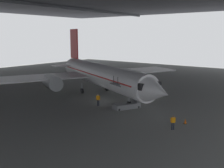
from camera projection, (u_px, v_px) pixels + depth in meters
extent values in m
plane|color=slate|center=(107.00, 100.00, 41.99)|extent=(110.00, 110.00, 0.00)
cylinder|color=white|center=(101.00, 75.00, 45.13)|extent=(14.87, 26.38, 3.67)
cone|color=white|center=(156.00, 92.00, 31.74)|extent=(5.12, 5.51, 3.60)
cube|color=black|center=(145.00, 85.00, 33.68)|extent=(3.92, 3.65, 0.81)
cone|color=white|center=(71.00, 64.00, 58.45)|extent=(5.31, 6.65, 3.12)
cube|color=red|center=(74.00, 44.00, 55.63)|extent=(1.91, 3.74, 6.01)
cube|color=white|center=(88.00, 64.00, 56.69)|extent=(5.51, 4.70, 0.16)
cube|color=white|center=(64.00, 66.00, 54.35)|extent=(5.51, 4.70, 0.16)
cube|color=white|center=(135.00, 71.00, 53.39)|extent=(16.75, 12.53, 0.24)
cylinder|color=#9EA3A8|center=(132.00, 76.00, 50.92)|extent=(4.08, 5.29, 2.28)
cube|color=white|center=(38.00, 78.00, 44.73)|extent=(16.75, 12.53, 0.24)
cylinder|color=#9EA3A8|center=(52.00, 82.00, 43.94)|extent=(4.08, 5.29, 2.28)
cube|color=red|center=(101.00, 73.00, 45.08)|extent=(14.09, 24.60, 0.16)
cylinder|color=#9EA3A8|center=(129.00, 99.00, 37.50)|extent=(0.20, 0.20, 1.15)
cylinder|color=black|center=(129.00, 104.00, 37.64)|extent=(0.65, 0.94, 0.90)
cylinder|color=#9EA3A8|center=(107.00, 84.00, 48.96)|extent=(0.20, 0.20, 1.15)
cylinder|color=black|center=(107.00, 88.00, 49.10)|extent=(0.65, 0.94, 0.90)
cylinder|color=#9EA3A8|center=(82.00, 86.00, 46.74)|extent=(0.20, 0.20, 1.15)
cylinder|color=black|center=(82.00, 91.00, 46.88)|extent=(0.65, 0.94, 0.90)
cube|color=slate|center=(126.00, 106.00, 37.28)|extent=(4.06, 2.95, 0.70)
cube|color=slate|center=(127.00, 93.00, 36.96)|extent=(3.74, 2.66, 3.01)
cube|color=slate|center=(116.00, 84.00, 35.92)|extent=(1.55, 1.64, 0.12)
cylinder|color=black|center=(118.00, 81.00, 35.31)|extent=(0.06, 0.06, 1.00)
cylinder|color=black|center=(114.00, 79.00, 36.35)|extent=(0.06, 0.06, 1.00)
cylinder|color=black|center=(119.00, 110.00, 36.00)|extent=(0.32, 0.24, 0.30)
cylinder|color=black|center=(114.00, 107.00, 37.22)|extent=(0.32, 0.24, 0.30)
cylinder|color=black|center=(139.00, 107.00, 37.41)|extent=(0.32, 0.24, 0.30)
cylinder|color=black|center=(133.00, 105.00, 38.63)|extent=(0.32, 0.24, 0.30)
cylinder|color=#232838|center=(174.00, 126.00, 28.76)|extent=(0.14, 0.14, 0.79)
cylinder|color=#232838|center=(172.00, 126.00, 28.76)|extent=(0.14, 0.14, 0.79)
cube|color=orange|center=(173.00, 120.00, 28.64)|extent=(0.39, 0.42, 0.56)
cylinder|color=orange|center=(175.00, 120.00, 28.63)|extent=(0.09, 0.09, 0.53)
cylinder|color=orange|center=(171.00, 120.00, 28.63)|extent=(0.09, 0.09, 0.53)
sphere|color=#8C6647|center=(173.00, 117.00, 28.57)|extent=(0.21, 0.21, 0.21)
cylinder|color=#232838|center=(98.00, 103.00, 38.58)|extent=(0.14, 0.14, 0.87)
cylinder|color=#232838|center=(99.00, 103.00, 38.55)|extent=(0.14, 0.14, 0.87)
cube|color=orange|center=(98.00, 98.00, 38.43)|extent=(0.37, 0.42, 0.62)
cylinder|color=orange|center=(97.00, 98.00, 38.46)|extent=(0.09, 0.09, 0.59)
cylinder|color=orange|center=(100.00, 98.00, 38.39)|extent=(0.09, 0.09, 0.59)
sphere|color=beige|center=(98.00, 95.00, 38.36)|extent=(0.24, 0.24, 0.24)
cube|color=black|center=(185.00, 124.00, 30.80)|extent=(0.36, 0.36, 0.04)
cone|color=orange|center=(185.00, 121.00, 30.74)|extent=(0.30, 0.30, 0.56)
cube|color=yellow|center=(50.00, 84.00, 53.21)|extent=(2.39, 2.41, 0.70)
cylinder|color=black|center=(52.00, 86.00, 52.57)|extent=(0.44, 0.44, 0.44)
cylinder|color=black|center=(47.00, 86.00, 52.41)|extent=(0.44, 0.44, 0.44)
cylinder|color=black|center=(53.00, 85.00, 54.12)|extent=(0.44, 0.44, 0.44)
cylinder|color=black|center=(47.00, 85.00, 53.97)|extent=(0.44, 0.44, 0.44)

